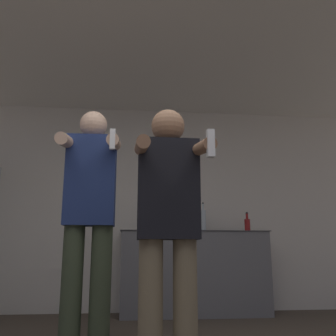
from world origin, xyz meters
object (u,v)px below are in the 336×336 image
bottle_green_wine (142,224)px  bottle_tall_gin (247,224)px  bottle_clear_vodka (172,223)px  person_woman_foreground (168,221)px  bottle_short_whiskey (185,223)px  person_man_side (89,214)px  bottle_red_label (203,220)px

bottle_green_wine → bottle_tall_gin: bearing=0.0°
bottle_clear_vodka → person_woman_foreground: size_ratio=0.16×
bottle_green_wine → bottle_tall_gin: 1.26m
bottle_short_whiskey → person_woman_foreground: size_ratio=0.17×
bottle_clear_vodka → person_man_side: person_man_side is taller
bottle_green_wine → person_woman_foreground: 2.29m
bottle_short_whiskey → person_man_side: size_ratio=0.15×
bottle_green_wine → person_man_side: bearing=-104.9°
person_man_side → bottle_green_wine: bearing=75.1°
bottle_green_wine → person_woman_foreground: size_ratio=0.15×
bottle_green_wine → bottle_red_label: size_ratio=0.67×
bottle_tall_gin → bottle_red_label: bearing=180.0°
bottle_red_label → person_man_side: 2.04m
person_woman_foreground → person_man_side: 0.81m
bottle_short_whiskey → person_woman_foreground: person_woman_foreground is taller
bottle_green_wine → person_man_side: (-0.44, -1.67, -0.06)m
bottle_clear_vodka → person_woman_foreground: 2.31m
bottle_tall_gin → person_man_side: bearing=-135.6°
person_woman_foreground → person_man_side: bearing=129.5°
bottle_red_label → person_man_side: bearing=-125.0°
person_man_side → bottle_clear_vodka: bearing=64.6°
bottle_clear_vodka → bottle_red_label: bottle_red_label is taller
bottle_red_label → person_woman_foreground: size_ratio=0.22×
person_woman_foreground → bottle_short_whiskey: bearing=79.2°
bottle_red_label → bottle_green_wine: bearing=-180.0°
bottle_short_whiskey → person_woman_foreground: (-0.44, -2.29, -0.17)m
person_woman_foreground → person_man_side: person_man_side is taller
bottle_clear_vodka → bottle_short_whiskey: 0.15m
person_man_side → bottle_short_whiskey: bearing=60.4°
bottle_red_label → bottle_clear_vodka: bearing=-180.0°
bottle_green_wine → bottle_short_whiskey: bottle_short_whiskey is taller
bottle_green_wine → bottle_red_label: bottle_red_label is taller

